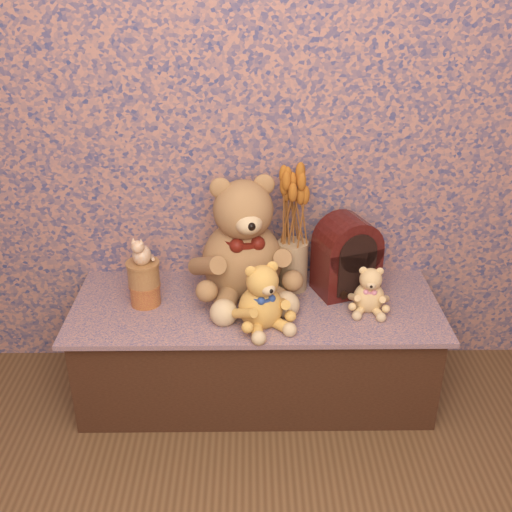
{
  "coord_description": "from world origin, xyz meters",
  "views": [
    {
      "loc": [
        -0.02,
        -0.9,
        1.71
      ],
      "look_at": [
        0.0,
        1.17,
        0.67
      ],
      "focal_mm": 43.06,
      "sensor_mm": 36.0,
      "label": 1
    }
  ],
  "objects_px": {
    "teddy_large": "(242,231)",
    "teddy_medium": "(261,292)",
    "ceramic_vase": "(292,265)",
    "cat_figurine": "(141,249)",
    "teddy_small": "(370,287)",
    "cathedral_radio": "(347,255)",
    "biscuit_tin_lower": "(145,294)"
  },
  "relations": [
    {
      "from": "teddy_large",
      "to": "biscuit_tin_lower",
      "type": "xyz_separation_m",
      "value": [
        -0.39,
        -0.1,
        -0.23
      ]
    },
    {
      "from": "teddy_small",
      "to": "teddy_large",
      "type": "bearing_deg",
      "value": 170.64
    },
    {
      "from": "teddy_medium",
      "to": "ceramic_vase",
      "type": "xyz_separation_m",
      "value": [
        0.14,
        0.28,
        -0.03
      ]
    },
    {
      "from": "teddy_medium",
      "to": "cat_figurine",
      "type": "bearing_deg",
      "value": 136.46
    },
    {
      "from": "ceramic_vase",
      "to": "cat_figurine",
      "type": "distance_m",
      "value": 0.62
    },
    {
      "from": "teddy_large",
      "to": "ceramic_vase",
      "type": "bearing_deg",
      "value": -6.44
    },
    {
      "from": "teddy_medium",
      "to": "teddy_small",
      "type": "distance_m",
      "value": 0.44
    },
    {
      "from": "biscuit_tin_lower",
      "to": "teddy_large",
      "type": "bearing_deg",
      "value": 14.4
    },
    {
      "from": "teddy_small",
      "to": "cat_figurine",
      "type": "bearing_deg",
      "value": -175.73
    },
    {
      "from": "ceramic_vase",
      "to": "cat_figurine",
      "type": "relative_size",
      "value": 1.75
    },
    {
      "from": "teddy_large",
      "to": "biscuit_tin_lower",
      "type": "relative_size",
      "value": 4.55
    },
    {
      "from": "teddy_medium",
      "to": "ceramic_vase",
      "type": "relative_size",
      "value": 1.32
    },
    {
      "from": "teddy_medium",
      "to": "cat_figurine",
      "type": "distance_m",
      "value": 0.5
    },
    {
      "from": "teddy_small",
      "to": "cathedral_radio",
      "type": "height_order",
      "value": "cathedral_radio"
    },
    {
      "from": "teddy_large",
      "to": "biscuit_tin_lower",
      "type": "bearing_deg",
      "value": -178.6
    },
    {
      "from": "teddy_medium",
      "to": "cathedral_radio",
      "type": "bearing_deg",
      "value": 10.51
    },
    {
      "from": "teddy_medium",
      "to": "cat_figurine",
      "type": "relative_size",
      "value": 2.31
    },
    {
      "from": "teddy_large",
      "to": "cathedral_radio",
      "type": "distance_m",
      "value": 0.44
    },
    {
      "from": "teddy_medium",
      "to": "cat_figurine",
      "type": "height_order",
      "value": "cat_figurine"
    },
    {
      "from": "teddy_medium",
      "to": "teddy_small",
      "type": "xyz_separation_m",
      "value": [
        0.43,
        0.1,
        -0.04
      ]
    },
    {
      "from": "teddy_large",
      "to": "cathedral_radio",
      "type": "height_order",
      "value": "teddy_large"
    },
    {
      "from": "cathedral_radio",
      "to": "ceramic_vase",
      "type": "relative_size",
      "value": 1.58
    },
    {
      "from": "teddy_large",
      "to": "cathedral_radio",
      "type": "relative_size",
      "value": 1.64
    },
    {
      "from": "teddy_large",
      "to": "cathedral_radio",
      "type": "xyz_separation_m",
      "value": [
        0.42,
        -0.0,
        -0.11
      ]
    },
    {
      "from": "cathedral_radio",
      "to": "ceramic_vase",
      "type": "xyz_separation_m",
      "value": [
        -0.22,
        0.03,
        -0.06
      ]
    },
    {
      "from": "teddy_large",
      "to": "cat_figurine",
      "type": "bearing_deg",
      "value": -178.6
    },
    {
      "from": "teddy_small",
      "to": "ceramic_vase",
      "type": "bearing_deg",
      "value": 156.53
    },
    {
      "from": "ceramic_vase",
      "to": "biscuit_tin_lower",
      "type": "distance_m",
      "value": 0.61
    },
    {
      "from": "teddy_small",
      "to": "biscuit_tin_lower",
      "type": "distance_m",
      "value": 0.89
    },
    {
      "from": "teddy_large",
      "to": "teddy_medium",
      "type": "distance_m",
      "value": 0.3
    },
    {
      "from": "teddy_large",
      "to": "cat_figurine",
      "type": "height_order",
      "value": "teddy_large"
    },
    {
      "from": "teddy_small",
      "to": "ceramic_vase",
      "type": "distance_m",
      "value": 0.34
    }
  ]
}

